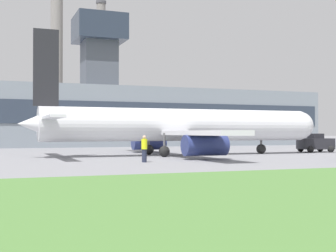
{
  "coord_description": "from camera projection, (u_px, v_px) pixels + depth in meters",
  "views": [
    {
      "loc": [
        -12.29,
        -39.2,
        2.03
      ],
      "look_at": [
        2.42,
        -0.62,
        2.61
      ],
      "focal_mm": 50.0,
      "sensor_mm": 36.0,
      "label": 1
    }
  ],
  "objects": [
    {
      "name": "ground_plane",
      "position": [
        140.0,
        156.0,
        40.97
      ],
      "size": [
        400.0,
        400.0,
        0.0
      ],
      "primitive_type": "plane",
      "color": "gray"
    },
    {
      "name": "terminal_building",
      "position": [
        80.0,
        114.0,
        69.49
      ],
      "size": [
        77.17,
        12.44,
        19.67
      ],
      "color": "gray",
      "rests_on": "ground_plane"
    },
    {
      "name": "smokestack_left",
      "position": [
        57.0,
        50.0,
        99.48
      ],
      "size": [
        2.94,
        2.94,
        38.91
      ],
      "color": "gray",
      "rests_on": "ground_plane"
    },
    {
      "name": "smokestack_right",
      "position": [
        101.0,
        71.0,
        108.26
      ],
      "size": [
        2.36,
        2.36,
        32.6
      ],
      "color": "gray",
      "rests_on": "ground_plane"
    },
    {
      "name": "airplane",
      "position": [
        177.0,
        126.0,
        41.61
      ],
      "size": [
        28.0,
        24.48,
        10.38
      ],
      "color": "silver",
      "rests_on": "ground_plane"
    },
    {
      "name": "pushback_tug",
      "position": [
        315.0,
        144.0,
        48.47
      ],
      "size": [
        3.55,
        3.1,
        1.93
      ],
      "color": "#232328",
      "rests_on": "ground_plane"
    },
    {
      "name": "ground_crew_person",
      "position": [
        144.0,
        149.0,
        31.88
      ],
      "size": [
        0.53,
        0.53,
        1.84
      ],
      "color": "#23283D",
      "rests_on": "ground_plane"
    }
  ]
}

